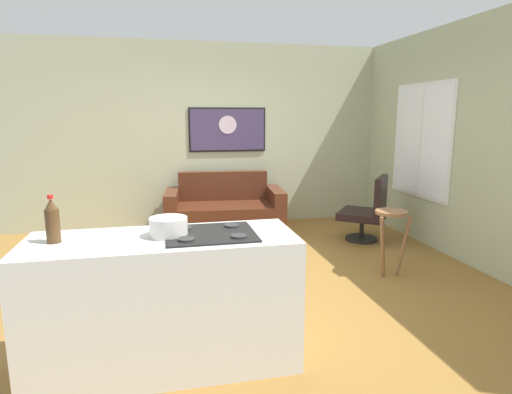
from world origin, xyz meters
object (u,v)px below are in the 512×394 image
object	(u,v)px
bar_stool	(391,225)
soda_bottle	(52,221)
wall_painting	(228,130)
mixing_bowl	(169,227)
coffee_table	(245,230)
couch	(225,213)
armchair	(369,211)

from	to	relation	value
bar_stool	soda_bottle	distance (m)	3.31
wall_painting	bar_stool	bearing A→B (deg)	-62.75
mixing_bowl	coffee_table	bearing A→B (deg)	66.25
wall_painting	couch	bearing A→B (deg)	-105.12
couch	armchair	bearing A→B (deg)	-25.38
soda_bottle	mixing_bowl	distance (m)	0.72
mixing_bowl	wall_painting	distance (m)	3.97
armchair	wall_painting	size ratio (longest dim) A/B	0.76
couch	bar_stool	xyz separation A→B (m)	(1.49, -2.11, 0.26)
couch	soda_bottle	bearing A→B (deg)	-115.50
couch	wall_painting	bearing A→B (deg)	74.88
soda_bottle	bar_stool	bearing A→B (deg)	21.08
couch	coffee_table	bearing A→B (deg)	-86.78
armchair	bar_stool	world-z (taller)	armchair
mixing_bowl	couch	bearing A→B (deg)	75.52
coffee_table	armchair	bearing A→B (deg)	10.19
soda_bottle	mixing_bowl	size ratio (longest dim) A/B	1.22
couch	armchair	world-z (taller)	armchair
couch	bar_stool	bearing A→B (deg)	-54.75
armchair	soda_bottle	xyz separation A→B (m)	(-3.43, -2.40, 0.63)
bar_stool	mixing_bowl	xyz separation A→B (m)	(-2.34, -1.19, 0.42)
coffee_table	soda_bottle	bearing A→B (deg)	-128.18
soda_bottle	couch	bearing A→B (deg)	64.50
bar_stool	mixing_bowl	bearing A→B (deg)	-153.12
couch	mixing_bowl	size ratio (longest dim) A/B	6.97
armchair	bar_stool	distance (m)	1.29
soda_bottle	wall_painting	bearing A→B (deg)	65.82
coffee_table	bar_stool	xyz separation A→B (m)	(1.42, -0.90, 0.21)
couch	armchair	xyz separation A→B (m)	(1.86, -0.88, 0.13)
armchair	soda_bottle	bearing A→B (deg)	-145.00
armchair	wall_painting	bearing A→B (deg)	140.96
coffee_table	armchair	world-z (taller)	armchair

